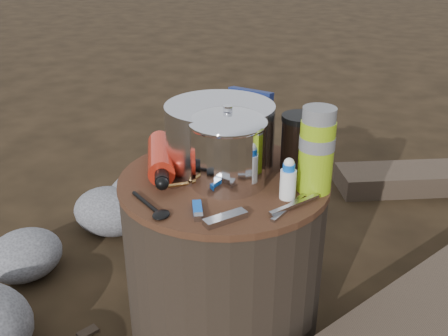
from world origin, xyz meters
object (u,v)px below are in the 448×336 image
(stump, at_px, (224,258))
(travel_mug, at_px, (300,143))
(fuel_bottle, at_px, (161,157))
(thermos, at_px, (316,151))
(camping_pot, at_px, (228,147))

(stump, distance_m, travel_mug, 0.35)
(fuel_bottle, xyz_separation_m, travel_mug, (0.31, 0.12, 0.04))
(stump, bearing_deg, travel_mug, 37.21)
(stump, bearing_deg, thermos, 3.53)
(camping_pot, relative_size, thermos, 0.92)
(thermos, xyz_separation_m, travel_mug, (-0.06, 0.10, -0.03))
(stump, xyz_separation_m, travel_mug, (0.15, 0.12, 0.29))
(stump, xyz_separation_m, thermos, (0.21, 0.01, 0.32))
(travel_mug, bearing_deg, thermos, -60.97)
(fuel_bottle, relative_size, thermos, 1.35)
(stump, height_order, travel_mug, travel_mug)
(camping_pot, height_order, travel_mug, camping_pot)
(camping_pot, distance_m, thermos, 0.20)
(fuel_bottle, bearing_deg, travel_mug, -6.47)
(camping_pot, xyz_separation_m, thermos, (0.19, 0.03, 0.01))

